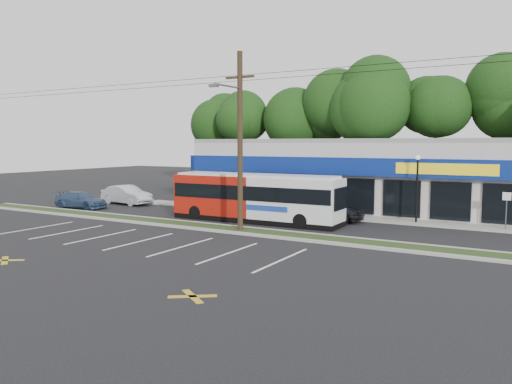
{
  "coord_description": "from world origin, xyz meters",
  "views": [
    {
      "loc": [
        17.74,
        -22.68,
        5.0
      ],
      "look_at": [
        1.71,
        5.0,
        1.84
      ],
      "focal_mm": 35.0,
      "sensor_mm": 36.0,
      "label": 1
    }
  ],
  "objects_px": {
    "lamp_post": "(417,181)",
    "pedestrian_a": "(282,202)",
    "car_silver": "(127,195)",
    "metrobus": "(256,197)",
    "sign_post": "(507,204)",
    "car_blue": "(81,200)",
    "utility_pole": "(237,135)",
    "pedestrian_b": "(313,209)",
    "car_dark": "(328,209)"
  },
  "relations": [
    {
      "from": "lamp_post",
      "to": "pedestrian_a",
      "type": "height_order",
      "value": "lamp_post"
    },
    {
      "from": "lamp_post",
      "to": "car_silver",
      "type": "bearing_deg",
      "value": -175.45
    },
    {
      "from": "metrobus",
      "to": "car_silver",
      "type": "relative_size",
      "value": 2.42
    },
    {
      "from": "sign_post",
      "to": "pedestrian_a",
      "type": "distance_m",
      "value": 14.02
    },
    {
      "from": "car_silver",
      "to": "car_blue",
      "type": "height_order",
      "value": "car_silver"
    },
    {
      "from": "lamp_post",
      "to": "metrobus",
      "type": "xyz_separation_m",
      "value": [
        -9.03,
        -4.3,
        -1.07
      ]
    },
    {
      "from": "metrobus",
      "to": "car_blue",
      "type": "xyz_separation_m",
      "value": [
        -14.97,
        -1.0,
        -0.98
      ]
    },
    {
      "from": "sign_post",
      "to": "car_blue",
      "type": "relative_size",
      "value": 0.51
    },
    {
      "from": "utility_pole",
      "to": "pedestrian_b",
      "type": "distance_m",
      "value": 7.23
    },
    {
      "from": "lamp_post",
      "to": "car_blue",
      "type": "distance_m",
      "value": 24.66
    },
    {
      "from": "lamp_post",
      "to": "metrobus",
      "type": "distance_m",
      "value": 10.06
    },
    {
      "from": "car_blue",
      "to": "sign_post",
      "type": "bearing_deg",
      "value": -84.93
    },
    {
      "from": "car_blue",
      "to": "utility_pole",
      "type": "bearing_deg",
      "value": -104.09
    },
    {
      "from": "car_blue",
      "to": "pedestrian_a",
      "type": "distance_m",
      "value": 15.7
    },
    {
      "from": "utility_pole",
      "to": "pedestrian_a",
      "type": "distance_m",
      "value": 8.55
    },
    {
      "from": "car_blue",
      "to": "metrobus",
      "type": "bearing_deg",
      "value": -91.03
    },
    {
      "from": "car_blue",
      "to": "lamp_post",
      "type": "bearing_deg",
      "value": -82.4
    },
    {
      "from": "lamp_post",
      "to": "car_dark",
      "type": "xyz_separation_m",
      "value": [
        -5.17,
        -1.61,
        -1.89
      ]
    },
    {
      "from": "metrobus",
      "to": "car_dark",
      "type": "distance_m",
      "value": 4.78
    },
    {
      "from": "utility_pole",
      "to": "pedestrian_b",
      "type": "height_order",
      "value": "utility_pole"
    },
    {
      "from": "utility_pole",
      "to": "car_silver",
      "type": "bearing_deg",
      "value": 157.23
    },
    {
      "from": "lamp_post",
      "to": "car_dark",
      "type": "distance_m",
      "value": 5.73
    },
    {
      "from": "utility_pole",
      "to": "sign_post",
      "type": "bearing_deg",
      "value": 30.15
    },
    {
      "from": "car_silver",
      "to": "car_blue",
      "type": "xyz_separation_m",
      "value": [
        -1.36,
        -3.5,
        -0.14
      ]
    },
    {
      "from": "car_dark",
      "to": "pedestrian_a",
      "type": "distance_m",
      "value": 3.95
    },
    {
      "from": "utility_pole",
      "to": "sign_post",
      "type": "xyz_separation_m",
      "value": [
        13.17,
        7.65,
        -3.86
      ]
    },
    {
      "from": "utility_pole",
      "to": "pedestrian_a",
      "type": "bearing_deg",
      "value": 96.59
    },
    {
      "from": "sign_post",
      "to": "pedestrian_b",
      "type": "distance_m",
      "value": 11.08
    },
    {
      "from": "car_dark",
      "to": "pedestrian_a",
      "type": "height_order",
      "value": "pedestrian_a"
    },
    {
      "from": "sign_post",
      "to": "metrobus",
      "type": "relative_size",
      "value": 0.2
    },
    {
      "from": "sign_post",
      "to": "pedestrian_b",
      "type": "xyz_separation_m",
      "value": [
        -10.76,
        -2.57,
        -0.69
      ]
    },
    {
      "from": "sign_post",
      "to": "pedestrian_a",
      "type": "xyz_separation_m",
      "value": [
        -14.0,
        -0.45,
        -0.68
      ]
    },
    {
      "from": "utility_pole",
      "to": "car_silver",
      "type": "relative_size",
      "value": 10.7
    },
    {
      "from": "utility_pole",
      "to": "car_dark",
      "type": "distance_m",
      "value": 8.35
    },
    {
      "from": "pedestrian_a",
      "to": "car_dark",
      "type": "bearing_deg",
      "value": 153.36
    },
    {
      "from": "car_silver",
      "to": "pedestrian_a",
      "type": "relative_size",
      "value": 2.68
    },
    {
      "from": "lamp_post",
      "to": "sign_post",
      "type": "xyz_separation_m",
      "value": [
        5.0,
        -0.23,
        -1.12
      ]
    },
    {
      "from": "pedestrian_b",
      "to": "car_blue",
      "type": "bearing_deg",
      "value": 33.7
    },
    {
      "from": "pedestrian_a",
      "to": "sign_post",
      "type": "bearing_deg",
      "value": 168.89
    },
    {
      "from": "car_dark",
      "to": "pedestrian_b",
      "type": "distance_m",
      "value": 1.33
    },
    {
      "from": "utility_pole",
      "to": "car_dark",
      "type": "bearing_deg",
      "value": 64.41
    },
    {
      "from": "lamp_post",
      "to": "car_dark",
      "type": "height_order",
      "value": "lamp_post"
    },
    {
      "from": "metrobus",
      "to": "utility_pole",
      "type": "bearing_deg",
      "value": -77.43
    },
    {
      "from": "lamp_post",
      "to": "pedestrian_a",
      "type": "relative_size",
      "value": 2.44
    },
    {
      "from": "sign_post",
      "to": "car_blue",
      "type": "distance_m",
      "value": 29.46
    },
    {
      "from": "utility_pole",
      "to": "car_blue",
      "type": "relative_size",
      "value": 11.53
    },
    {
      "from": "car_silver",
      "to": "metrobus",
      "type": "bearing_deg",
      "value": -94.6
    },
    {
      "from": "car_dark",
      "to": "car_silver",
      "type": "xyz_separation_m",
      "value": [
        -17.47,
        -0.19,
        -0.01
      ]
    },
    {
      "from": "lamp_post",
      "to": "metrobus",
      "type": "relative_size",
      "value": 0.38
    },
    {
      "from": "sign_post",
      "to": "car_dark",
      "type": "xyz_separation_m",
      "value": [
        -10.17,
        -1.38,
        -0.77
      ]
    }
  ]
}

